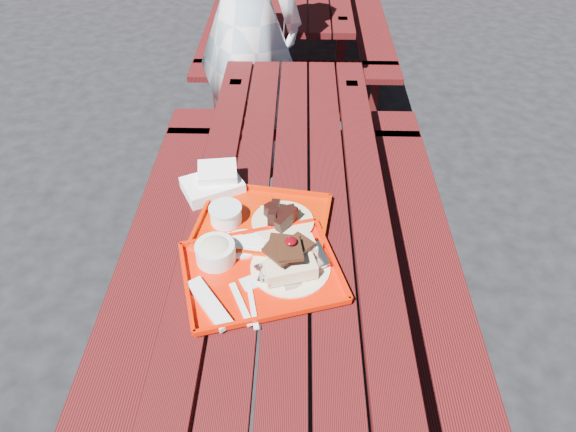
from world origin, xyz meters
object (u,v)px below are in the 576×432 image
(picnic_table_near, at_px, (289,239))
(person, at_px, (245,17))
(far_tray, at_px, (261,220))
(near_tray, at_px, (259,263))

(picnic_table_near, distance_m, person, 1.47)
(picnic_table_near, height_order, far_tray, far_tray)
(picnic_table_near, xyz_separation_m, person, (-0.28, 1.39, 0.36))
(near_tray, height_order, far_tray, near_tray)
(person, bearing_deg, far_tray, 118.30)
(near_tray, xyz_separation_m, person, (-0.19, 1.74, 0.13))
(person, bearing_deg, near_tray, 117.77)
(far_tray, bearing_deg, person, 96.90)
(picnic_table_near, distance_m, far_tray, 0.26)
(near_tray, bearing_deg, far_tray, 92.68)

